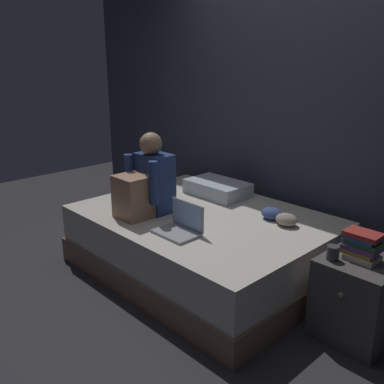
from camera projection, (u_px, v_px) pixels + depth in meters
The scene contains 10 objects.
ground_plane at pixel (193, 291), 3.31m from camera, with size 8.00×8.00×0.00m, color #2D2D33.
wall_back at pixel (294, 102), 3.69m from camera, with size 5.60×0.10×2.70m, color #383D4C.
bed at pixel (203, 243), 3.57m from camera, with size 2.00×1.50×0.50m.
nightstand at pixel (356, 298), 2.72m from camera, with size 0.44×0.46×0.53m.
person_sitting at pixel (146, 184), 3.44m from camera, with size 0.39×0.44×0.66m.
laptop at pixel (181, 226), 3.11m from camera, with size 0.32×0.23×0.22m.
pillow at pixel (217, 188), 3.95m from camera, with size 0.56×0.36×0.13m, color silver.
book_stack at pixel (362, 245), 2.63m from camera, with size 0.22×0.17×0.18m.
mug at pixel (333, 253), 2.63m from camera, with size 0.08×0.08×0.09m, color #3D3D42.
clothes_pile at pixel (279, 216), 3.31m from camera, with size 0.33×0.17×0.09m.
Camera 1 is at (2.11, -2.02, 1.73)m, focal length 40.32 mm.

